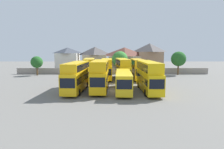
{
  "coord_description": "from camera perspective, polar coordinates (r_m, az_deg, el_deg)",
  "views": [
    {
      "loc": [
        -0.13,
        -32.71,
        6.98
      ],
      "look_at": [
        0.0,
        3.0,
        2.5
      ],
      "focal_mm": 31.19,
      "sensor_mm": 36.0,
      "label": 1
    }
  ],
  "objects": [
    {
      "name": "tree_left_of_lot",
      "position": [
        57.92,
        18.72,
        4.35
      ],
      "size": [
        4.14,
        4.14,
        6.62
      ],
      "color": "brown",
      "rests_on": "ground"
    },
    {
      "name": "ground",
      "position": [
        51.19,
        -0.06,
        -0.69
      ],
      "size": [
        140.0,
        140.0,
        0.0
      ],
      "primitive_type": "plane",
      "color": "slate"
    },
    {
      "name": "house_terrace_left",
      "position": [
        67.51,
        -13.02,
        4.44
      ],
      "size": [
        7.43,
        7.15,
        7.87
      ],
      "color": "silver",
      "rests_on": "ground"
    },
    {
      "name": "depot_boundary_wall",
      "position": [
        57.08,
        -0.07,
        1.03
      ],
      "size": [
        56.0,
        0.5,
        1.8
      ],
      "primitive_type": "cube",
      "color": "gray",
      "rests_on": "ground"
    },
    {
      "name": "bus_1",
      "position": [
        33.68,
        -10.55,
        -0.13
      ],
      "size": [
        3.09,
        11.31,
        4.94
      ],
      "rotation": [
        0.0,
        0.0,
        -1.62
      ],
      "color": "yellow",
      "rests_on": "ground"
    },
    {
      "name": "bus_6",
      "position": [
        47.11,
        -1.77,
        1.99
      ],
      "size": [
        2.71,
        10.87,
        4.88
      ],
      "rotation": [
        0.0,
        0.0,
        -1.56
      ],
      "color": "yellow",
      "rests_on": "ground"
    },
    {
      "name": "bus_8",
      "position": [
        47.1,
        7.3,
        1.91
      ],
      "size": [
        2.69,
        10.09,
        4.84
      ],
      "rotation": [
        0.0,
        0.0,
        -1.56
      ],
      "color": "yellow",
      "rests_on": "ground"
    },
    {
      "name": "bus_2",
      "position": [
        33.41,
        -3.72,
        0.17
      ],
      "size": [
        2.76,
        10.4,
        5.22
      ],
      "rotation": [
        0.0,
        0.0,
        -1.59
      ],
      "color": "#EDB10C",
      "rests_on": "ground"
    },
    {
      "name": "tree_right_of_lot",
      "position": [
        57.74,
        -21.39,
        3.35
      ],
      "size": [
        3.27,
        3.27,
        5.33
      ],
      "color": "brown",
      "rests_on": "ground"
    },
    {
      "name": "house_terrace_right",
      "position": [
        65.3,
        3.43,
        4.56
      ],
      "size": [
        10.88,
        6.99,
        7.91
      ],
      "color": "tan",
      "rests_on": "ground"
    },
    {
      "name": "bus_5",
      "position": [
        47.46,
        -6.86,
        2.04
      ],
      "size": [
        3.32,
        10.52,
        4.97
      ],
      "rotation": [
        0.0,
        0.0,
        -1.49
      ],
      "color": "yellow",
      "rests_on": "ground"
    },
    {
      "name": "bus_4",
      "position": [
        33.29,
        10.48,
        -0.09
      ],
      "size": [
        2.7,
        11.29,
        5.08
      ],
      "rotation": [
        0.0,
        0.0,
        -1.55
      ],
      "color": "yellow",
      "rests_on": "ground"
    },
    {
      "name": "bus_7",
      "position": [
        47.22,
        2.93,
        2.02
      ],
      "size": [
        3.33,
        11.63,
        4.92
      ],
      "rotation": [
        0.0,
        0.0,
        -1.5
      ],
      "color": "yellow",
      "rests_on": "ground"
    },
    {
      "name": "house_terrace_centre",
      "position": [
        66.96,
        -5.22,
        4.69
      ],
      "size": [
        8.17,
        6.86,
        8.12
      ],
      "color": "#C6B293",
      "rests_on": "ground"
    },
    {
      "name": "house_terrace_far_right",
      "position": [
        67.5,
        10.72,
        5.11
      ],
      "size": [
        8.31,
        7.71,
        9.27
      ],
      "color": "#9E7A60",
      "rests_on": "ground"
    },
    {
      "name": "bus_3",
      "position": [
        32.9,
        3.18,
        -1.7
      ],
      "size": [
        2.91,
        11.62,
        3.37
      ],
      "rotation": [
        0.0,
        0.0,
        -1.61
      ],
      "color": "yellow",
      "rests_on": "ground"
    },
    {
      "name": "tree_behind_wall",
      "position": [
        59.36,
        2.12,
        4.49
      ],
      "size": [
        4.83,
        4.83,
        6.67
      ],
      "color": "brown",
      "rests_on": "ground"
    }
  ]
}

